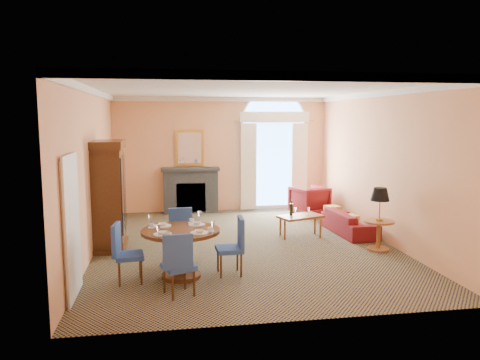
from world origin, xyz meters
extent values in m
plane|color=#14133D|center=(0.00, 0.00, 0.00)|extent=(7.50, 7.50, 0.00)
cube|color=#FFB179|center=(0.00, 3.75, 1.60)|extent=(6.00, 0.04, 3.20)
cube|color=#FFB179|center=(-3.00, 0.00, 1.60)|extent=(0.04, 7.50, 3.20)
cube|color=#FFB179|center=(3.00, 0.00, 1.60)|extent=(0.04, 7.50, 3.20)
cube|color=silver|center=(0.00, 0.00, 3.20)|extent=(6.00, 7.50, 0.04)
cube|color=white|center=(0.00, 0.00, 3.14)|extent=(6.00, 7.50, 0.12)
cube|color=white|center=(-2.96, -2.40, 1.03)|extent=(0.08, 0.90, 2.06)
cube|color=#394044|center=(-0.90, 3.55, 0.60)|extent=(1.50, 0.40, 1.20)
cube|color=#394044|center=(-0.90, 3.52, 1.24)|extent=(1.60, 0.46, 0.08)
cube|color=gold|center=(-0.90, 3.72, 1.80)|extent=(0.80, 0.04, 1.00)
cube|color=silver|center=(-0.90, 3.70, 1.80)|extent=(0.64, 0.02, 0.84)
cube|color=white|center=(1.50, 3.73, 1.25)|extent=(1.90, 0.04, 2.50)
cube|color=#98C8FF|center=(1.50, 3.72, 1.25)|extent=(1.70, 0.02, 2.30)
cylinder|color=white|center=(1.50, 3.73, 2.50)|extent=(1.90, 0.04, 1.90)
cube|color=white|center=(0.75, 3.61, 1.25)|extent=(0.45, 0.06, 2.45)
cube|color=white|center=(2.25, 3.61, 1.25)|extent=(0.45, 0.06, 2.45)
cube|color=white|center=(1.50, 3.61, 2.65)|extent=(2.00, 0.08, 0.30)
cube|color=#3B200D|center=(-2.72, 0.20, 1.01)|extent=(0.56, 1.01, 2.02)
cube|color=#3B200D|center=(-2.72, 0.20, 2.10)|extent=(0.63, 1.11, 0.16)
cube|color=#3B200D|center=(-2.72, 0.20, 0.05)|extent=(0.63, 1.11, 0.10)
cylinder|color=#3B200D|center=(-1.37, -1.81, 0.79)|extent=(1.30, 1.30, 0.05)
cylinder|color=#3B200D|center=(-1.37, -1.81, 0.38)|extent=(0.17, 0.17, 0.76)
cylinder|color=#3B200D|center=(-1.37, -1.81, 0.03)|extent=(0.65, 0.65, 0.06)
cylinder|color=white|center=(-1.08, -1.52, 0.82)|extent=(0.29, 0.29, 0.01)
imported|color=white|center=(-1.08, -1.52, 0.85)|extent=(0.15, 0.15, 0.04)
imported|color=white|center=(-1.15, -1.34, 0.86)|extent=(0.09, 0.09, 0.07)
cylinder|color=white|center=(-1.66, -1.52, 0.82)|extent=(0.29, 0.29, 0.01)
imported|color=white|center=(-1.66, -1.52, 0.85)|extent=(0.15, 0.15, 0.04)
imported|color=white|center=(-1.83, -1.60, 0.86)|extent=(0.09, 0.09, 0.07)
cylinder|color=white|center=(-1.66, -2.10, 0.82)|extent=(0.29, 0.29, 0.01)
imported|color=white|center=(-1.66, -2.10, 0.85)|extent=(0.15, 0.15, 0.04)
imported|color=white|center=(-1.58, -2.28, 0.86)|extent=(0.09, 0.09, 0.07)
cylinder|color=white|center=(-1.08, -2.10, 0.82)|extent=(0.29, 0.29, 0.01)
imported|color=white|center=(-1.08, -2.10, 0.85)|extent=(0.15, 0.15, 0.04)
imported|color=white|center=(-0.90, -2.02, 0.86)|extent=(0.09, 0.09, 0.07)
cube|color=#254895|center=(-1.34, -0.98, 0.43)|extent=(0.54, 0.54, 0.08)
cube|color=#254895|center=(-1.33, -0.78, 0.72)|extent=(0.44, 0.08, 0.52)
cylinder|color=#3B200D|center=(-1.13, -0.87, 0.20)|extent=(0.03, 0.03, 0.40)
cylinder|color=#3B200D|center=(-1.45, -0.77, 0.20)|extent=(0.03, 0.03, 0.40)
cylinder|color=#3B200D|center=(-1.23, -1.19, 0.20)|extent=(0.03, 0.03, 0.40)
cylinder|color=#3B200D|center=(-1.55, -1.09, 0.20)|extent=(0.03, 0.03, 0.40)
cube|color=#254895|center=(-1.43, -2.58, 0.43)|extent=(0.56, 0.56, 0.08)
cube|color=#254895|center=(-1.44, -2.78, 0.72)|extent=(0.44, 0.10, 0.52)
cylinder|color=#3B200D|center=(-1.52, -2.80, 0.20)|extent=(0.03, 0.03, 0.40)
cylinder|color=#3B200D|center=(-1.21, -2.68, 0.20)|extent=(0.03, 0.03, 0.40)
cylinder|color=#3B200D|center=(-1.64, -2.48, 0.20)|extent=(0.03, 0.03, 0.40)
cylinder|color=#3B200D|center=(-1.33, -2.36, 0.20)|extent=(0.03, 0.03, 0.40)
cube|color=#254895|center=(-0.55, -1.79, 0.43)|extent=(0.45, 0.45, 0.08)
cube|color=#254895|center=(-0.36, -1.78, 0.72)|extent=(0.08, 0.44, 0.52)
cylinder|color=#3B200D|center=(-0.38, -1.95, 0.20)|extent=(0.03, 0.03, 0.40)
cylinder|color=#3B200D|center=(-0.39, -1.61, 0.20)|extent=(0.03, 0.03, 0.40)
cylinder|color=#3B200D|center=(-0.72, -1.96, 0.20)|extent=(0.03, 0.03, 0.40)
cylinder|color=#3B200D|center=(-0.73, -1.62, 0.20)|extent=(0.03, 0.03, 0.40)
cube|color=#254895|center=(-2.19, -1.90, 0.43)|extent=(0.48, 0.48, 0.08)
cube|color=#254895|center=(-2.39, -1.92, 0.72)|extent=(0.11, 0.44, 0.52)
cylinder|color=#3B200D|center=(-2.38, -1.75, 0.20)|extent=(0.03, 0.03, 0.40)
cylinder|color=#3B200D|center=(-2.34, -2.09, 0.20)|extent=(0.03, 0.03, 0.40)
cylinder|color=#3B200D|center=(-2.04, -1.71, 0.20)|extent=(0.03, 0.03, 0.40)
cylinder|color=#3B200D|center=(-2.00, -2.05, 0.20)|extent=(0.03, 0.03, 0.40)
imported|color=maroon|center=(2.55, 0.57, 0.26)|extent=(0.77, 1.78, 0.51)
imported|color=maroon|center=(2.26, 2.68, 0.40)|extent=(1.09, 1.11, 0.79)
cube|color=#99592E|center=(1.35, 0.45, 0.46)|extent=(1.08, 0.81, 0.05)
cylinder|color=#99592E|center=(0.95, 0.26, 0.21)|extent=(0.05, 0.05, 0.43)
cylinder|color=#99592E|center=(1.76, 0.26, 0.21)|extent=(0.05, 0.05, 0.43)
cylinder|color=#99592E|center=(0.95, 0.65, 0.21)|extent=(0.05, 0.05, 0.43)
cylinder|color=#99592E|center=(1.76, 0.65, 0.21)|extent=(0.05, 0.05, 0.43)
cylinder|color=#99592E|center=(2.60, -0.81, 0.58)|extent=(0.60, 0.60, 0.04)
cylinder|color=#99592E|center=(2.60, -0.81, 0.28)|extent=(0.08, 0.08, 0.56)
cylinder|color=#99592E|center=(2.60, -0.81, 0.02)|extent=(0.44, 0.44, 0.04)
camera|label=1|loc=(-1.61, -9.37, 2.64)|focal=35.00mm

